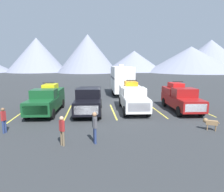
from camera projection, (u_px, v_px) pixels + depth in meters
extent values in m
plane|color=#2D3033|center=(113.00, 110.00, 17.61)|extent=(240.00, 240.00, 0.00)
cube|color=#144723|center=(46.00, 103.00, 16.50)|extent=(2.32, 5.74, 0.94)
cube|color=#144723|center=(38.00, 102.00, 14.41)|extent=(2.03, 1.68, 0.08)
cube|color=#144723|center=(44.00, 94.00, 15.85)|extent=(1.98, 1.56, 0.75)
cube|color=slate|center=(42.00, 95.00, 15.27)|extent=(1.80, 0.30, 0.56)
cube|color=#144723|center=(51.00, 92.00, 17.88)|extent=(2.12, 2.69, 0.51)
cube|color=silver|center=(35.00, 110.00, 13.74)|extent=(1.73, 0.15, 0.66)
cylinder|color=black|center=(52.00, 114.00, 14.73)|extent=(0.32, 0.82, 0.80)
cylinder|color=black|center=(27.00, 114.00, 14.64)|extent=(0.32, 0.82, 0.80)
cylinder|color=black|center=(62.00, 104.00, 18.51)|extent=(0.32, 0.82, 0.80)
cylinder|color=black|center=(42.00, 104.00, 18.42)|extent=(0.32, 0.82, 0.80)
cube|color=yellow|center=(50.00, 87.00, 17.80)|extent=(1.20, 1.72, 0.45)
cylinder|color=black|center=(54.00, 87.00, 17.26)|extent=(0.20, 0.45, 0.44)
cylinder|color=black|center=(43.00, 87.00, 17.21)|extent=(0.20, 0.45, 0.44)
cylinder|color=black|center=(57.00, 86.00, 18.38)|extent=(0.20, 0.45, 0.44)
cylinder|color=black|center=(47.00, 86.00, 18.34)|extent=(0.20, 0.45, 0.44)
cube|color=black|center=(49.00, 83.00, 17.27)|extent=(1.02, 0.13, 0.08)
cube|color=black|center=(89.00, 103.00, 16.54)|extent=(2.32, 5.67, 0.92)
cube|color=black|center=(87.00, 102.00, 14.48)|extent=(2.03, 1.66, 0.08)
cube|color=black|center=(88.00, 94.00, 15.90)|extent=(1.99, 1.54, 0.83)
cube|color=slate|center=(88.00, 94.00, 15.32)|extent=(1.80, 0.32, 0.62)
cube|color=black|center=(90.00, 91.00, 17.90)|extent=(2.12, 2.66, 0.60)
cube|color=silver|center=(86.00, 110.00, 13.82)|extent=(1.73, 0.15, 0.64)
cylinder|color=black|center=(100.00, 114.00, 14.80)|extent=(0.32, 0.82, 0.81)
cylinder|color=black|center=(75.00, 114.00, 14.70)|extent=(0.32, 0.82, 0.81)
cylinder|color=black|center=(100.00, 103.00, 18.53)|extent=(0.32, 0.82, 0.81)
cylinder|color=black|center=(80.00, 104.00, 18.44)|extent=(0.32, 0.82, 0.81)
cube|color=white|center=(133.00, 101.00, 17.28)|extent=(2.27, 5.80, 0.95)
cube|color=white|center=(137.00, 99.00, 15.17)|extent=(1.98, 1.69, 0.08)
cube|color=white|center=(134.00, 92.00, 16.63)|extent=(1.94, 1.58, 0.76)
cube|color=slate|center=(135.00, 93.00, 16.04)|extent=(1.76, 0.30, 0.56)
cube|color=white|center=(131.00, 90.00, 18.66)|extent=(2.07, 2.72, 0.63)
cube|color=silver|center=(139.00, 107.00, 14.49)|extent=(1.69, 0.14, 0.67)
cylinder|color=black|center=(148.00, 111.00, 15.49)|extent=(0.32, 0.87, 0.86)
cylinder|color=black|center=(125.00, 111.00, 15.40)|extent=(0.32, 0.87, 0.86)
cylinder|color=black|center=(139.00, 102.00, 19.31)|extent=(0.32, 0.87, 0.86)
cylinder|color=black|center=(121.00, 102.00, 19.22)|extent=(0.32, 0.87, 0.86)
cube|color=orange|center=(131.00, 84.00, 18.57)|extent=(1.17, 1.73, 0.45)
cylinder|color=black|center=(137.00, 85.00, 18.03)|extent=(0.20, 0.45, 0.44)
cylinder|color=black|center=(127.00, 85.00, 17.98)|extent=(0.20, 0.45, 0.44)
cylinder|color=black|center=(134.00, 83.00, 19.16)|extent=(0.20, 0.45, 0.44)
cylinder|color=black|center=(125.00, 83.00, 19.12)|extent=(0.20, 0.45, 0.44)
cube|color=black|center=(132.00, 80.00, 18.04)|extent=(1.00, 0.13, 0.08)
cube|color=maroon|center=(181.00, 101.00, 17.29)|extent=(2.23, 5.60, 0.86)
cube|color=maroon|center=(192.00, 100.00, 15.26)|extent=(1.96, 1.64, 0.08)
cube|color=maroon|center=(184.00, 93.00, 16.66)|extent=(1.91, 1.52, 0.81)
cube|color=slate|center=(187.00, 93.00, 16.09)|extent=(1.73, 0.31, 0.60)
cube|color=maroon|center=(176.00, 91.00, 18.63)|extent=(2.05, 2.63, 0.62)
cube|color=silver|center=(196.00, 108.00, 14.60)|extent=(1.67, 0.14, 0.60)
cylinder|color=black|center=(201.00, 111.00, 15.56)|extent=(0.32, 0.83, 0.82)
cylinder|color=black|center=(179.00, 111.00, 15.47)|extent=(0.32, 0.83, 0.82)
cylinder|color=black|center=(182.00, 102.00, 19.25)|extent=(0.32, 0.83, 0.82)
cylinder|color=black|center=(164.00, 102.00, 19.16)|extent=(0.32, 0.83, 0.82)
cube|color=red|center=(176.00, 85.00, 18.54)|extent=(1.16, 1.67, 0.45)
cylinder|color=black|center=(183.00, 86.00, 18.01)|extent=(0.20, 0.45, 0.44)
cylinder|color=black|center=(173.00, 86.00, 17.97)|extent=(0.20, 0.45, 0.44)
cylinder|color=black|center=(178.00, 85.00, 19.11)|extent=(0.20, 0.45, 0.44)
cylinder|color=black|center=(169.00, 85.00, 19.07)|extent=(0.20, 0.45, 0.44)
cube|color=black|center=(178.00, 82.00, 18.03)|extent=(0.98, 0.13, 0.08)
cube|color=gold|center=(20.00, 114.00, 16.40)|extent=(0.12, 5.50, 0.01)
cube|color=gold|center=(68.00, 112.00, 16.79)|extent=(0.12, 5.50, 0.01)
cube|color=gold|center=(113.00, 111.00, 17.18)|extent=(0.12, 5.50, 0.01)
cube|color=gold|center=(156.00, 110.00, 17.57)|extent=(0.12, 5.50, 0.01)
cube|color=gold|center=(198.00, 109.00, 17.96)|extent=(0.12, 5.50, 0.01)
cube|color=white|center=(122.00, 79.00, 25.85)|extent=(2.59, 6.15, 3.20)
cube|color=#595960|center=(112.00, 78.00, 25.72)|extent=(0.14, 5.86, 0.24)
cube|color=silver|center=(121.00, 65.00, 26.46)|extent=(0.61, 0.71, 0.30)
cube|color=#333333|center=(126.00, 97.00, 22.57)|extent=(0.14, 1.20, 0.12)
cylinder|color=black|center=(131.00, 93.00, 25.51)|extent=(0.24, 0.76, 0.76)
cylinder|color=black|center=(114.00, 93.00, 25.33)|extent=(0.24, 0.76, 0.76)
cylinder|color=black|center=(129.00, 91.00, 26.95)|extent=(0.24, 0.76, 0.76)
cylinder|color=black|center=(113.00, 91.00, 26.77)|extent=(0.24, 0.76, 0.76)
cylinder|color=navy|center=(5.00, 126.00, 11.90)|extent=(0.12, 0.12, 0.80)
cylinder|color=navy|center=(3.00, 127.00, 11.74)|extent=(0.12, 0.12, 0.80)
cube|color=maroon|center=(3.00, 116.00, 11.71)|extent=(0.26, 0.29, 0.56)
sphere|color=brown|center=(3.00, 110.00, 11.64)|extent=(0.22, 0.22, 0.22)
cylinder|color=maroon|center=(5.00, 116.00, 11.83)|extent=(0.09, 0.09, 0.51)
cylinder|color=maroon|center=(2.00, 117.00, 11.59)|extent=(0.09, 0.09, 0.51)
cylinder|color=#726047|center=(63.00, 139.00, 9.97)|extent=(0.12, 0.12, 0.79)
cylinder|color=#726047|center=(61.00, 138.00, 10.07)|extent=(0.12, 0.12, 0.79)
cube|color=maroon|center=(62.00, 126.00, 9.91)|extent=(0.29, 0.29, 0.56)
sphere|color=tan|center=(61.00, 118.00, 9.84)|extent=(0.21, 0.21, 0.21)
cylinder|color=maroon|center=(63.00, 127.00, 9.84)|extent=(0.09, 0.09, 0.50)
cylinder|color=maroon|center=(60.00, 126.00, 9.99)|extent=(0.09, 0.09, 0.50)
cylinder|color=navy|center=(94.00, 135.00, 10.39)|extent=(0.13, 0.13, 0.86)
cylinder|color=navy|center=(95.00, 136.00, 10.23)|extent=(0.13, 0.13, 0.86)
cube|color=#4C4C51|center=(95.00, 122.00, 10.18)|extent=(0.26, 0.29, 0.61)
sphere|color=#9E704C|center=(95.00, 114.00, 10.11)|extent=(0.23, 0.23, 0.23)
cylinder|color=#4C4C51|center=(94.00, 122.00, 10.32)|extent=(0.10, 0.10, 0.55)
cylinder|color=#4C4C51|center=(95.00, 123.00, 10.06)|extent=(0.10, 0.10, 0.55)
cube|color=olive|center=(212.00, 123.00, 12.28)|extent=(0.70, 0.53, 0.28)
sphere|color=olive|center=(205.00, 120.00, 12.41)|extent=(0.30, 0.30, 0.30)
cylinder|color=olive|center=(218.00, 122.00, 12.13)|extent=(0.16, 0.11, 0.20)
cylinder|color=olive|center=(207.00, 127.00, 12.35)|extent=(0.06, 0.06, 0.36)
cylinder|color=olive|center=(207.00, 127.00, 12.50)|extent=(0.06, 0.06, 0.36)
cylinder|color=olive|center=(216.00, 128.00, 12.17)|extent=(0.06, 0.06, 0.36)
cylinder|color=olive|center=(215.00, 128.00, 12.32)|extent=(0.06, 0.06, 0.36)
cone|color=gray|center=(37.00, 55.00, 89.22)|extent=(26.67, 26.67, 15.41)
cone|color=gray|center=(88.00, 54.00, 84.98)|extent=(26.34, 26.34, 16.34)
cone|color=gray|center=(134.00, 61.00, 95.67)|extent=(28.79, 28.79, 9.95)
cone|color=gray|center=(191.00, 59.00, 87.20)|extent=(39.60, 39.60, 11.33)
cone|color=gray|center=(210.00, 56.00, 94.21)|extent=(36.42, 36.42, 15.08)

